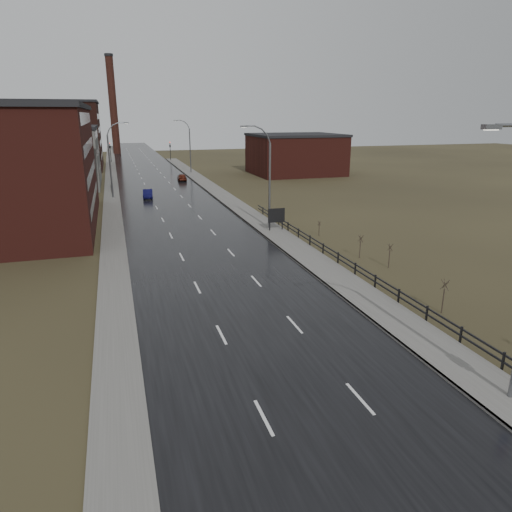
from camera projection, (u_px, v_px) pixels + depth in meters
ground at (359, 474)px, 16.40m from camera, size 320.00×320.00×0.00m
road at (167, 197)px, 71.16m from camera, size 14.00×300.00×0.06m
sidewalk_right at (270, 230)px, 50.74m from camera, size 3.20×180.00×0.18m
curb_right at (257, 231)px, 50.31m from camera, size 0.16×180.00×0.18m
sidewalk_left at (112, 200)px, 68.84m from camera, size 2.40×260.00×0.12m
warehouse_mid at (51, 157)px, 80.97m from camera, size 16.32×20.40×10.50m
warehouse_far at (41, 135)px, 106.21m from camera, size 26.52×24.48×15.50m
building_right at (295, 154)px, 98.51m from camera, size 18.36×16.32×8.50m
smokestack at (113, 105)px, 147.03m from camera, size 2.70×2.70×30.70m
streetlight_right_mid at (267, 177)px, 49.92m from camera, size 3.36×0.28×11.35m
streetlight_left at (112, 160)px, 69.10m from camera, size 3.36×0.28×11.35m
streetlight_right_far at (189, 146)px, 99.21m from camera, size 3.36×0.28×11.35m
guardrail at (360, 270)px, 35.80m from camera, size 0.10×53.05×1.10m
shrub_c at (444, 296)px, 29.40m from camera, size 0.55×0.57×2.30m
shrub_d at (389, 255)px, 38.24m from camera, size 0.50×0.53×2.09m
shrub_e at (360, 246)px, 40.80m from camera, size 0.51×0.54×2.13m
shrub_f at (319, 228)px, 48.51m from camera, size 0.39×0.41×1.61m
billboard at (276, 216)px, 49.96m from camera, size 1.93×0.17×2.62m
traffic_light_left at (110, 145)px, 122.31m from camera, size 0.58×2.73×5.30m
traffic_light_right at (170, 144)px, 126.81m from camera, size 0.58×2.73×5.30m
car_near at (148, 194)px, 70.25m from camera, size 1.76×4.17×1.34m
car_far at (182, 177)px, 88.86m from camera, size 1.90×4.17×1.39m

